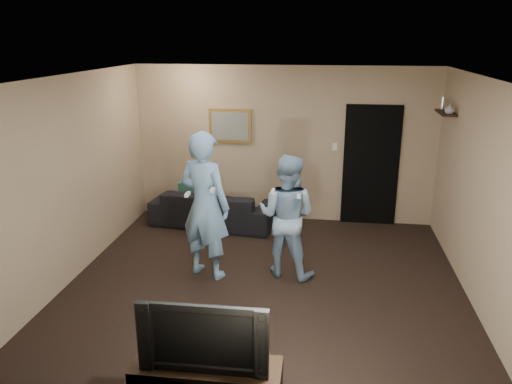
% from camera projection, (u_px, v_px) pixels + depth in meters
% --- Properties ---
extents(ground, '(5.00, 5.00, 0.00)m').
position_uv_depth(ground, '(264.00, 285.00, 6.38)').
color(ground, black).
rests_on(ground, ground).
extents(ceiling, '(5.00, 5.00, 0.04)m').
position_uv_depth(ceiling, '(266.00, 77.00, 5.60)').
color(ceiling, silver).
rests_on(ceiling, wall_back).
extents(wall_back, '(5.00, 0.04, 2.60)m').
position_uv_depth(wall_back, '(284.00, 145.00, 8.35)').
color(wall_back, tan).
rests_on(wall_back, ground).
extents(wall_front, '(5.00, 0.04, 2.60)m').
position_uv_depth(wall_front, '(222.00, 288.00, 3.63)').
color(wall_front, tan).
rests_on(wall_front, ground).
extents(wall_left, '(0.04, 5.00, 2.60)m').
position_uv_depth(wall_left, '(70.00, 180.00, 6.32)').
color(wall_left, tan).
rests_on(wall_left, ground).
extents(wall_right, '(0.04, 5.00, 2.60)m').
position_uv_depth(wall_right, '(484.00, 197.00, 5.65)').
color(wall_right, tan).
rests_on(wall_right, ground).
extents(sofa, '(2.12, 1.04, 0.59)m').
position_uv_depth(sofa, '(213.00, 208.00, 8.33)').
color(sofa, black).
rests_on(sofa, ground).
extents(throw_pillow, '(0.50, 0.27, 0.48)m').
position_uv_depth(throw_pillow, '(193.00, 197.00, 8.32)').
color(throw_pillow, '#1B534B').
rests_on(throw_pillow, sofa).
extents(painting_frame, '(0.72, 0.05, 0.57)m').
position_uv_depth(painting_frame, '(230.00, 126.00, 8.35)').
color(painting_frame, olive).
rests_on(painting_frame, wall_back).
extents(painting_canvas, '(0.62, 0.01, 0.47)m').
position_uv_depth(painting_canvas, '(230.00, 126.00, 8.33)').
color(painting_canvas, slate).
rests_on(painting_canvas, painting_frame).
extents(doorway, '(0.90, 0.06, 2.00)m').
position_uv_depth(doorway, '(371.00, 166.00, 8.21)').
color(doorway, black).
rests_on(doorway, ground).
extents(light_switch, '(0.08, 0.02, 0.12)m').
position_uv_depth(light_switch, '(335.00, 147.00, 8.21)').
color(light_switch, silver).
rests_on(light_switch, wall_back).
extents(wall_shelf, '(0.20, 0.60, 0.03)m').
position_uv_depth(wall_shelf, '(446.00, 113.00, 7.15)').
color(wall_shelf, black).
rests_on(wall_shelf, wall_right).
extents(shelf_vase, '(0.15, 0.15, 0.14)m').
position_uv_depth(shelf_vase, '(450.00, 109.00, 6.94)').
color(shelf_vase, '#A4A3A8').
rests_on(shelf_vase, wall_shelf).
extents(shelf_figurine, '(0.06, 0.06, 0.18)m').
position_uv_depth(shelf_figurine, '(443.00, 103.00, 7.37)').
color(shelf_figurine, silver).
rests_on(shelf_figurine, wall_shelf).
extents(television, '(1.05, 0.15, 0.61)m').
position_uv_depth(television, '(205.00, 332.00, 4.00)').
color(television, black).
rests_on(television, tv_console).
extents(wii_player_left, '(0.83, 0.69, 1.94)m').
position_uv_depth(wii_player_left, '(205.00, 205.00, 6.39)').
color(wii_player_left, '#75A2CB').
rests_on(wii_player_left, ground).
extents(wii_player_right, '(0.93, 0.81, 1.63)m').
position_uv_depth(wii_player_right, '(287.00, 216.00, 6.46)').
color(wii_player_right, '#84A4C0').
rests_on(wii_player_right, ground).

